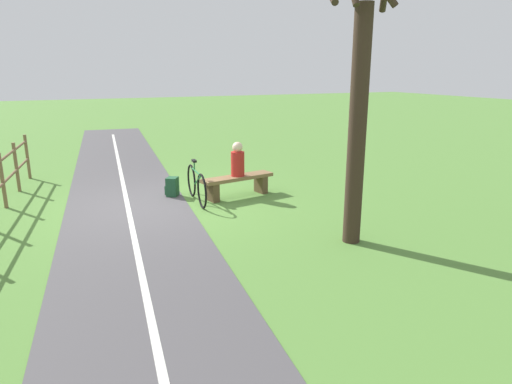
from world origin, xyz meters
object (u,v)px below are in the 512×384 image
object	(u,v)px
person_seated	(238,161)
backpack	(172,187)
bicycle	(196,185)
tree_mid_field	(357,113)
bench	(238,182)

from	to	relation	value
person_seated	backpack	bearing A→B (deg)	-34.63
bicycle	tree_mid_field	bearing A→B (deg)	30.35
bicycle	bench	bearing A→B (deg)	96.16
bicycle	tree_mid_field	distance (m)	4.24
bicycle	backpack	size ratio (longest dim) A/B	3.90
bench	backpack	size ratio (longest dim) A/B	3.98
bench	person_seated	bearing A→B (deg)	180.00
person_seated	tree_mid_field	bearing A→B (deg)	90.65
bench	bicycle	bearing A→B (deg)	-8.41
person_seated	tree_mid_field	distance (m)	3.79
person_seated	bench	bearing A→B (deg)	-0.00
bicycle	tree_mid_field	xyz separation A→B (m)	(-1.73, 3.42, 1.81)
bench	tree_mid_field	distance (m)	4.00
person_seated	tree_mid_field	world-z (taller)	tree_mid_field
bench	backpack	world-z (taller)	bench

